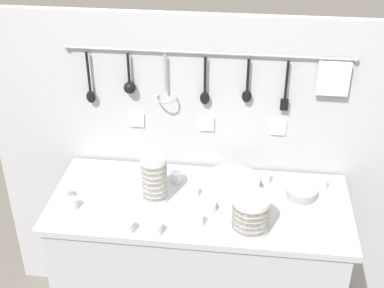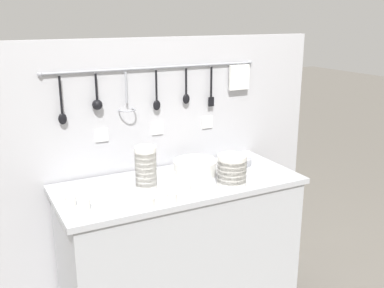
{
  "view_description": "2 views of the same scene",
  "coord_description": "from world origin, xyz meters",
  "px_view_note": "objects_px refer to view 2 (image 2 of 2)",
  "views": [
    {
      "loc": [
        0.19,
        -1.89,
        2.29
      ],
      "look_at": [
        -0.04,
        0.03,
        1.14
      ],
      "focal_mm": 50.0,
      "sensor_mm": 36.0,
      "label": 1
    },
    {
      "loc": [
        -0.98,
        -2.05,
        1.73
      ],
      "look_at": [
        0.06,
        -0.03,
        1.08
      ],
      "focal_mm": 42.0,
      "sensor_mm": 36.0,
      "label": 2
    }
  ],
  "objects_px": {
    "bowl_stack_wide_centre": "(146,168)",
    "cup_by_caddy": "(150,203)",
    "steel_mixing_bowl": "(240,161)",
    "cup_back_right": "(171,176)",
    "cup_beside_plates": "(71,201)",
    "cup_mid_row": "(209,161)",
    "cup_front_left": "(85,204)",
    "cup_front_right": "(195,187)",
    "cup_edge_near": "(148,173)",
    "bowl_stack_tall_left": "(232,170)",
    "cup_edge_far": "(172,198)",
    "plate_stack": "(195,167)",
    "cup_back_left": "(246,155)",
    "cup_centre": "(194,180)"
  },
  "relations": [
    {
      "from": "steel_mixing_bowl",
      "to": "cup_by_caddy",
      "type": "relative_size",
      "value": 2.78
    },
    {
      "from": "steel_mixing_bowl",
      "to": "cup_beside_plates",
      "type": "xyz_separation_m",
      "value": [
        -1.05,
        -0.15,
        0.01
      ]
    },
    {
      "from": "cup_centre",
      "to": "cup_edge_far",
      "type": "bearing_deg",
      "value": -139.94
    },
    {
      "from": "cup_mid_row",
      "to": "cup_back_left",
      "type": "relative_size",
      "value": 1.0
    },
    {
      "from": "plate_stack",
      "to": "cup_edge_near",
      "type": "relative_size",
      "value": 4.95
    },
    {
      "from": "steel_mixing_bowl",
      "to": "cup_front_left",
      "type": "bearing_deg",
      "value": -168.01
    },
    {
      "from": "cup_back_right",
      "to": "cup_front_left",
      "type": "height_order",
      "value": "same"
    },
    {
      "from": "bowl_stack_tall_left",
      "to": "steel_mixing_bowl",
      "type": "bearing_deg",
      "value": 49.58
    },
    {
      "from": "cup_mid_row",
      "to": "cup_edge_near",
      "type": "distance_m",
      "value": 0.41
    },
    {
      "from": "cup_back_right",
      "to": "cup_front_right",
      "type": "relative_size",
      "value": 1.0
    },
    {
      "from": "cup_front_left",
      "to": "cup_centre",
      "type": "xyz_separation_m",
      "value": [
        0.6,
        0.05,
        0.0
      ]
    },
    {
      "from": "plate_stack",
      "to": "cup_beside_plates",
      "type": "bearing_deg",
      "value": -169.89
    },
    {
      "from": "cup_beside_plates",
      "to": "cup_centre",
      "type": "bearing_deg",
      "value": -1.07
    },
    {
      "from": "cup_edge_far",
      "to": "cup_by_caddy",
      "type": "relative_size",
      "value": 1.0
    },
    {
      "from": "cup_edge_near",
      "to": "cup_edge_far",
      "type": "relative_size",
      "value": 1.0
    },
    {
      "from": "cup_back_right",
      "to": "cup_beside_plates",
      "type": "bearing_deg",
      "value": -170.95
    },
    {
      "from": "cup_front_right",
      "to": "plate_stack",
      "type": "bearing_deg",
      "value": 62.01
    },
    {
      "from": "plate_stack",
      "to": "cup_back_left",
      "type": "xyz_separation_m",
      "value": [
        0.41,
        0.09,
        -0.01
      ]
    },
    {
      "from": "bowl_stack_wide_centre",
      "to": "bowl_stack_tall_left",
      "type": "bearing_deg",
      "value": -20.24
    },
    {
      "from": "bowl_stack_tall_left",
      "to": "cup_edge_far",
      "type": "distance_m",
      "value": 0.39
    },
    {
      "from": "cup_beside_plates",
      "to": "cup_centre",
      "type": "height_order",
      "value": "same"
    },
    {
      "from": "steel_mixing_bowl",
      "to": "cup_edge_near",
      "type": "bearing_deg",
      "value": 175.35
    },
    {
      "from": "cup_back_left",
      "to": "cup_by_caddy",
      "type": "xyz_separation_m",
      "value": [
        -0.82,
        -0.41,
        0.0
      ]
    },
    {
      "from": "cup_front_right",
      "to": "cup_front_left",
      "type": "relative_size",
      "value": 1.0
    },
    {
      "from": "plate_stack",
      "to": "cup_back_right",
      "type": "distance_m",
      "value": 0.18
    },
    {
      "from": "cup_beside_plates",
      "to": "plate_stack",
      "type": "bearing_deg",
      "value": 10.11
    },
    {
      "from": "cup_centre",
      "to": "cup_edge_near",
      "type": "bearing_deg",
      "value": 130.73
    },
    {
      "from": "steel_mixing_bowl",
      "to": "cup_back_right",
      "type": "bearing_deg",
      "value": -173.11
    },
    {
      "from": "bowl_stack_wide_centre",
      "to": "cup_back_right",
      "type": "distance_m",
      "value": 0.19
    },
    {
      "from": "steel_mixing_bowl",
      "to": "cup_mid_row",
      "type": "relative_size",
      "value": 2.78
    },
    {
      "from": "cup_back_right",
      "to": "cup_by_caddy",
      "type": "height_order",
      "value": "same"
    },
    {
      "from": "cup_mid_row",
      "to": "cup_centre",
      "type": "xyz_separation_m",
      "value": [
        -0.23,
        -0.25,
        0.0
      ]
    },
    {
      "from": "cup_front_right",
      "to": "cup_edge_far",
      "type": "xyz_separation_m",
      "value": [
        -0.16,
        -0.08,
        0.0
      ]
    },
    {
      "from": "bowl_stack_tall_left",
      "to": "cup_beside_plates",
      "type": "relative_size",
      "value": 3.31
    },
    {
      "from": "steel_mixing_bowl",
      "to": "cup_edge_far",
      "type": "bearing_deg",
      "value": -151.11
    },
    {
      "from": "steel_mixing_bowl",
      "to": "cup_mid_row",
      "type": "xyz_separation_m",
      "value": [
        -0.16,
        0.09,
        0.01
      ]
    },
    {
      "from": "cup_back_left",
      "to": "cup_back_right",
      "type": "bearing_deg",
      "value": -167.33
    },
    {
      "from": "bowl_stack_wide_centre",
      "to": "cup_by_caddy",
      "type": "height_order",
      "value": "bowl_stack_wide_centre"
    },
    {
      "from": "plate_stack",
      "to": "cup_front_right",
      "type": "distance_m",
      "value": 0.27
    },
    {
      "from": "cup_beside_plates",
      "to": "cup_edge_far",
      "type": "xyz_separation_m",
      "value": [
        0.44,
        -0.19,
        0.0
      ]
    },
    {
      "from": "cup_back_right",
      "to": "cup_edge_far",
      "type": "distance_m",
      "value": 0.3
    },
    {
      "from": "cup_edge_near",
      "to": "cup_front_left",
      "type": "distance_m",
      "value": 0.49
    },
    {
      "from": "steel_mixing_bowl",
      "to": "cup_centre",
      "type": "xyz_separation_m",
      "value": [
        -0.4,
        -0.16,
        0.01
      ]
    },
    {
      "from": "steel_mixing_bowl",
      "to": "cup_edge_near",
      "type": "xyz_separation_m",
      "value": [
        -0.58,
        0.05,
        0.01
      ]
    },
    {
      "from": "bowl_stack_wide_centre",
      "to": "cup_by_caddy",
      "type": "xyz_separation_m",
      "value": [
        -0.07,
        -0.23,
        -0.09
      ]
    },
    {
      "from": "cup_edge_far",
      "to": "bowl_stack_wide_centre",
      "type": "bearing_deg",
      "value": 100.68
    },
    {
      "from": "cup_back_left",
      "to": "cup_by_caddy",
      "type": "height_order",
      "value": "same"
    },
    {
      "from": "cup_edge_far",
      "to": "cup_back_left",
      "type": "bearing_deg",
      "value": 30.09
    },
    {
      "from": "cup_mid_row",
      "to": "cup_front_left",
      "type": "distance_m",
      "value": 0.88
    },
    {
      "from": "steel_mixing_bowl",
      "to": "cup_back_right",
      "type": "xyz_separation_m",
      "value": [
        -0.48,
        -0.06,
        0.01
      ]
    }
  ]
}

